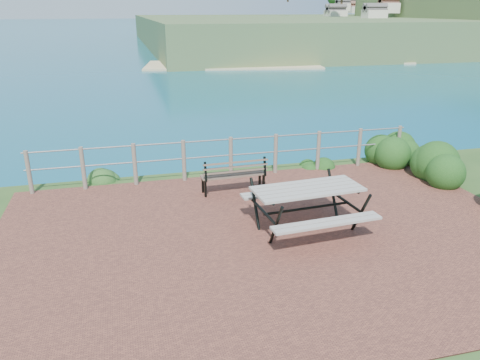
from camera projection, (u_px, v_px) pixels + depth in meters
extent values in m
cube|color=brown|center=(273.00, 237.00, 8.55)|extent=(10.00, 7.00, 0.12)
plane|color=#137077|center=(121.00, 18.00, 190.41)|extent=(1200.00, 1200.00, 0.00)
cylinder|color=#6B5B4C|center=(29.00, 172.00, 10.35)|extent=(0.10, 0.10, 1.00)
cylinder|color=#6B5B4C|center=(83.00, 168.00, 10.62)|extent=(0.10, 0.10, 1.00)
cylinder|color=#6B5B4C|center=(135.00, 164.00, 10.88)|extent=(0.10, 0.10, 1.00)
cylinder|color=#6B5B4C|center=(184.00, 161.00, 11.15)|extent=(0.10, 0.10, 1.00)
cylinder|color=#6B5B4C|center=(231.00, 157.00, 11.42)|extent=(0.10, 0.10, 1.00)
cylinder|color=#6B5B4C|center=(276.00, 154.00, 11.68)|extent=(0.10, 0.10, 1.00)
cylinder|color=#6B5B4C|center=(318.00, 150.00, 11.95)|extent=(0.10, 0.10, 1.00)
cylinder|color=#6B5B4C|center=(359.00, 147.00, 12.21)|extent=(0.10, 0.10, 1.00)
cylinder|color=#6B5B4C|center=(398.00, 144.00, 12.48)|extent=(0.10, 0.10, 1.00)
cylinder|color=slate|center=(231.00, 139.00, 11.26)|extent=(9.40, 0.04, 0.04)
cylinder|color=slate|center=(231.00, 155.00, 11.40)|extent=(9.40, 0.04, 0.04)
cube|color=#3E5F2F|center=(409.00, 29.00, 233.97)|extent=(260.00, 180.00, 12.00)
cube|color=gray|center=(308.00, 189.00, 8.53)|extent=(2.05, 0.97, 0.04)
cube|color=gray|center=(307.00, 206.00, 8.64)|extent=(2.01, 0.44, 0.04)
cube|color=gray|center=(307.00, 206.00, 8.64)|extent=(2.01, 0.44, 0.04)
cylinder|color=black|center=(307.00, 208.00, 8.66)|extent=(1.72, 0.18, 0.05)
cube|color=brown|center=(233.00, 175.00, 10.49)|extent=(1.48, 0.42, 0.03)
cube|color=brown|center=(233.00, 164.00, 10.40)|extent=(1.47, 0.17, 0.33)
cube|color=black|center=(233.00, 183.00, 10.56)|extent=(0.05, 0.06, 0.40)
cube|color=black|center=(233.00, 183.00, 10.56)|extent=(0.05, 0.06, 0.40)
cube|color=black|center=(233.00, 183.00, 10.56)|extent=(0.05, 0.06, 0.40)
cube|color=black|center=(233.00, 183.00, 10.56)|extent=(0.05, 0.06, 0.40)
ellipsoid|color=#154013|center=(445.00, 180.00, 11.38)|extent=(1.35, 1.35, 1.92)
ellipsoid|color=#154013|center=(392.00, 163.00, 12.67)|extent=(1.05, 1.05, 1.50)
ellipsoid|color=#254C1C|center=(110.00, 177.00, 11.59)|extent=(0.76, 0.76, 0.50)
ellipsoid|color=#154013|center=(315.00, 165.00, 12.45)|extent=(0.76, 0.76, 0.49)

